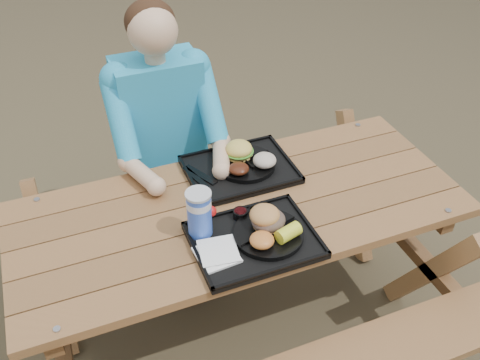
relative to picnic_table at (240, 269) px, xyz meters
name	(u,v)px	position (x,y,z in m)	size (l,w,h in m)	color
ground	(240,321)	(0.00, 0.00, -0.38)	(60.00, 60.00, 0.00)	#999999
picnic_table	(240,269)	(0.00, 0.00, 0.00)	(1.80, 1.49, 0.75)	#999999
tray_near	(254,241)	(-0.03, -0.21, 0.39)	(0.45, 0.35, 0.02)	black
tray_far	(240,170)	(0.08, 0.20, 0.39)	(0.45, 0.35, 0.02)	black
plate_near	(268,234)	(0.03, -0.22, 0.41)	(0.26, 0.26, 0.02)	black
plate_far	(245,164)	(0.11, 0.21, 0.41)	(0.26, 0.26, 0.02)	black
napkin_stack	(217,254)	(-0.18, -0.24, 0.40)	(0.14, 0.14, 0.02)	white
soda_cup	(199,214)	(-0.20, -0.11, 0.49)	(0.09, 0.09, 0.18)	blue
condiment_bbq	(240,214)	(-0.03, -0.09, 0.41)	(0.06, 0.06, 0.03)	black
condiment_mustard	(255,212)	(0.02, -0.10, 0.41)	(0.05, 0.05, 0.03)	#F0AA1A
sandwich	(269,213)	(0.04, -0.18, 0.48)	(0.12, 0.12, 0.12)	#C68445
mac_cheese	(262,240)	(-0.02, -0.27, 0.44)	(0.09, 0.09, 0.04)	orange
corn_cob	(288,233)	(0.08, -0.27, 0.44)	(0.09, 0.09, 0.05)	#EEF533
cutlery_far	(200,175)	(-0.09, 0.22, 0.40)	(0.03, 0.18, 0.01)	black
burger	(239,146)	(0.10, 0.26, 0.47)	(0.12, 0.12, 0.11)	#E7C351
baked_beans	(239,169)	(0.06, 0.15, 0.43)	(0.09, 0.09, 0.04)	#461C0E
potato_salad	(265,160)	(0.18, 0.16, 0.44)	(0.10, 0.10, 0.06)	beige
diner	(165,154)	(-0.15, 0.61, 0.27)	(0.48, 0.84, 1.28)	teal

